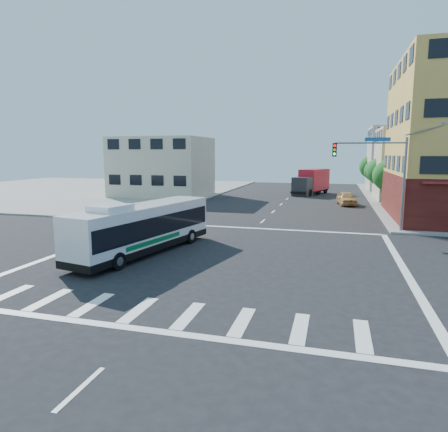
# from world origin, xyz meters

# --- Properties ---
(ground) EXTENTS (120.00, 120.00, 0.00)m
(ground) POSITION_xyz_m (0.00, 0.00, 0.00)
(ground) COLOR black
(ground) RESTS_ON ground
(sidewalk_nw) EXTENTS (50.00, 50.00, 0.15)m
(sidewalk_nw) POSITION_xyz_m (-35.00, 35.00, 0.07)
(sidewalk_nw) COLOR gray
(sidewalk_nw) RESTS_ON ground
(building_east_near) EXTENTS (12.06, 10.06, 9.00)m
(building_east_near) POSITION_xyz_m (16.98, 33.98, 4.51)
(building_east_near) COLOR #C0B493
(building_east_near) RESTS_ON ground
(building_east_far) EXTENTS (12.06, 10.06, 10.00)m
(building_east_far) POSITION_xyz_m (16.98, 47.98, 5.01)
(building_east_far) COLOR #A9A9A4
(building_east_far) RESTS_ON ground
(building_west) EXTENTS (12.06, 10.06, 8.00)m
(building_west) POSITION_xyz_m (-17.02, 29.98, 4.01)
(building_west) COLOR #BFB49F
(building_west) RESTS_ON ground
(signal_mast_ne) EXTENTS (7.91, 1.13, 8.07)m
(signal_mast_ne) POSITION_xyz_m (9.08, 10.62, 4.98)
(signal_mast_ne) COLOR slate
(signal_mast_ne) RESTS_ON ground
(street_tree_a) EXTENTS (3.60, 3.60, 5.53)m
(street_tree_a) POSITION_xyz_m (11.90, 27.92, 3.59)
(street_tree_a) COLOR #3C2A15
(street_tree_a) RESTS_ON ground
(street_tree_b) EXTENTS (3.80, 3.80, 5.79)m
(street_tree_b) POSITION_xyz_m (11.90, 35.92, 3.75)
(street_tree_b) COLOR #3C2A15
(street_tree_b) RESTS_ON ground
(street_tree_c) EXTENTS (3.40, 3.40, 5.29)m
(street_tree_c) POSITION_xyz_m (11.90, 43.92, 3.46)
(street_tree_c) COLOR #3C2A15
(street_tree_c) RESTS_ON ground
(street_tree_d) EXTENTS (4.00, 4.00, 6.03)m
(street_tree_d) POSITION_xyz_m (11.90, 51.92, 3.88)
(street_tree_d) COLOR #3C2A15
(street_tree_d) RESTS_ON ground
(transit_bus) EXTENTS (4.42, 10.96, 3.18)m
(transit_bus) POSITION_xyz_m (-4.78, -0.01, 1.55)
(transit_bus) COLOR black
(transit_bus) RESTS_ON ground
(box_truck) EXTENTS (5.05, 8.28, 3.60)m
(box_truck) POSITION_xyz_m (2.62, 37.78, 1.74)
(box_truck) COLOR #28272C
(box_truck) RESTS_ON ground
(parked_car) EXTENTS (2.47, 4.70, 1.52)m
(parked_car) POSITION_xyz_m (7.28, 26.65, 0.76)
(parked_car) COLOR tan
(parked_car) RESTS_ON ground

